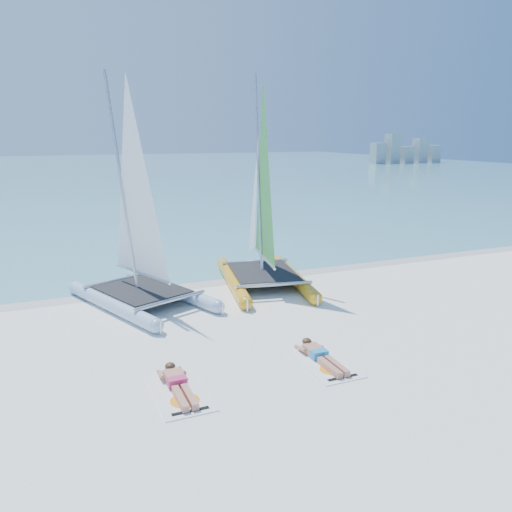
{
  "coord_description": "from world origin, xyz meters",
  "views": [
    {
      "loc": [
        -4.95,
        -10.33,
        4.9
      ],
      "look_at": [
        -0.12,
        1.2,
        1.85
      ],
      "focal_mm": 35.0,
      "sensor_mm": 36.0,
      "label": 1
    }
  ],
  "objects_px": {
    "catamaran_yellow": "(260,216)",
    "sunbather_a": "(178,383)",
    "towel_b": "(324,363)",
    "sunbather_b": "(320,355)",
    "catamaran_blue": "(137,234)",
    "towel_a": "(180,392)"
  },
  "relations": [
    {
      "from": "catamaran_yellow",
      "to": "sunbather_a",
      "type": "relative_size",
      "value": 4.13
    },
    {
      "from": "towel_b",
      "to": "sunbather_a",
      "type": "bearing_deg",
      "value": 177.23
    },
    {
      "from": "towel_b",
      "to": "sunbather_b",
      "type": "height_order",
      "value": "sunbather_b"
    },
    {
      "from": "catamaran_blue",
      "to": "towel_a",
      "type": "bearing_deg",
      "value": -114.37
    },
    {
      "from": "catamaran_blue",
      "to": "towel_b",
      "type": "xyz_separation_m",
      "value": [
        2.99,
        -5.73,
        -2.07
      ]
    },
    {
      "from": "catamaran_yellow",
      "to": "towel_a",
      "type": "bearing_deg",
      "value": -113.78
    },
    {
      "from": "catamaran_blue",
      "to": "sunbather_b",
      "type": "xyz_separation_m",
      "value": [
        2.99,
        -5.54,
        -1.96
      ]
    },
    {
      "from": "sunbather_a",
      "to": "sunbather_b",
      "type": "bearing_deg",
      "value": 0.61
    },
    {
      "from": "catamaran_blue",
      "to": "sunbather_a",
      "type": "height_order",
      "value": "catamaran_blue"
    },
    {
      "from": "towel_a",
      "to": "sunbather_b",
      "type": "bearing_deg",
      "value": 3.99
    },
    {
      "from": "towel_a",
      "to": "sunbather_a",
      "type": "height_order",
      "value": "sunbather_a"
    },
    {
      "from": "towel_b",
      "to": "catamaran_yellow",
      "type": "bearing_deg",
      "value": 79.14
    },
    {
      "from": "towel_a",
      "to": "towel_b",
      "type": "relative_size",
      "value": 1.0
    },
    {
      "from": "catamaran_blue",
      "to": "towel_a",
      "type": "distance_m",
      "value": 6.13
    },
    {
      "from": "catamaran_yellow",
      "to": "sunbather_a",
      "type": "bearing_deg",
      "value": -114.59
    },
    {
      "from": "catamaran_blue",
      "to": "towel_a",
      "type": "xyz_separation_m",
      "value": [
        -0.26,
        -5.77,
        -2.07
      ]
    },
    {
      "from": "sunbather_b",
      "to": "towel_a",
      "type": "bearing_deg",
      "value": -176.01
    },
    {
      "from": "catamaran_blue",
      "to": "sunbather_b",
      "type": "distance_m",
      "value": 6.59
    },
    {
      "from": "towel_b",
      "to": "sunbather_b",
      "type": "xyz_separation_m",
      "value": [
        -0.0,
        0.19,
        0.11
      ]
    },
    {
      "from": "catamaran_blue",
      "to": "sunbather_a",
      "type": "bearing_deg",
      "value": -114.46
    },
    {
      "from": "towel_a",
      "to": "catamaran_yellow",
      "type": "bearing_deg",
      "value": 55.4
    },
    {
      "from": "sunbather_a",
      "to": "towel_b",
      "type": "xyz_separation_m",
      "value": [
        3.25,
        -0.16,
        -0.11
      ]
    }
  ]
}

